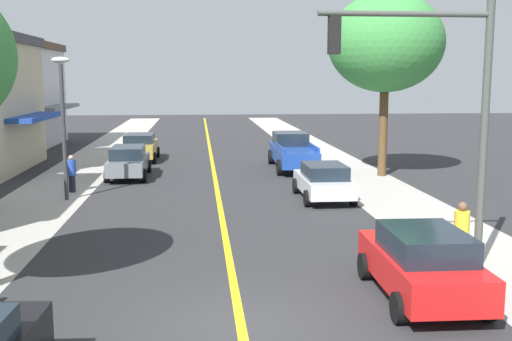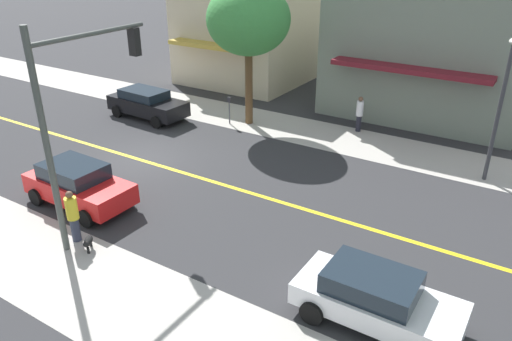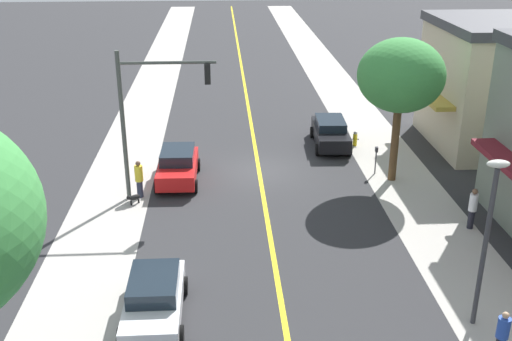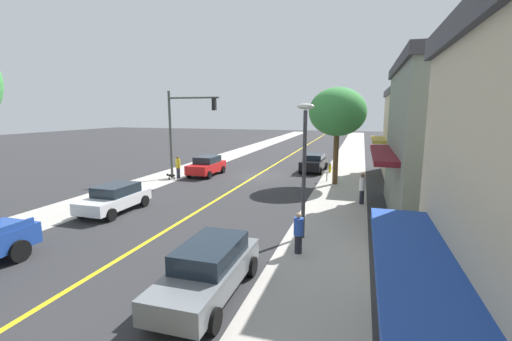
{
  "view_description": "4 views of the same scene",
  "coord_description": "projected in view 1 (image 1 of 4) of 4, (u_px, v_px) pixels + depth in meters",
  "views": [
    {
      "loc": [
        -0.79,
        -11.64,
        4.84
      ],
      "look_at": [
        1.06,
        7.94,
        1.87
      ],
      "focal_mm": 43.19,
      "sensor_mm": 36.0,
      "label": 1
    },
    {
      "loc": [
        14.11,
        14.96,
        9.0
      ],
      "look_at": [
        0.14,
        6.12,
        1.1
      ],
      "focal_mm": 34.86,
      "sensor_mm": 36.0,
      "label": 2
    },
    {
      "loc": [
        1.9,
        29.12,
        12.11
      ],
      "look_at": [
        0.39,
        3.87,
        1.64
      ],
      "focal_mm": 43.1,
      "sensor_mm": 36.0,
      "label": 3
    },
    {
      "loc": [
        -8.27,
        27.21,
        5.34
      ],
      "look_at": [
        -2.47,
        8.19,
        1.91
      ],
      "focal_mm": 24.28,
      "sensor_mm": 36.0,
      "label": 4
    }
  ],
  "objects": [
    {
      "name": "road_centerline_stripe",
      "position": [
        240.0,
        323.0,
        12.25
      ],
      "size": [
        0.2,
        126.0,
        0.0
      ],
      "primitive_type": "cube",
      "color": "yellow",
      "rests_on": "ground"
    },
    {
      "name": "white_sedan_right_curb",
      "position": [
        324.0,
        181.0,
        24.57
      ],
      "size": [
        1.99,
        4.16,
        1.45
      ],
      "rotation": [
        0.0,
        0.0,
        1.57
      ],
      "color": "silver",
      "rests_on": "ground"
    },
    {
      "name": "gold_sedan_left_curb",
      "position": [
        140.0,
        146.0,
        36.21
      ],
      "size": [
        2.08,
        4.39,
        1.58
      ],
      "rotation": [
        0.0,
        0.0,
        1.56
      ],
      "color": "#B29338",
      "rests_on": "ground"
    },
    {
      "name": "pedestrian_blue_shirt",
      "position": [
        72.0,
        173.0,
        26.16
      ],
      "size": [
        0.37,
        0.37,
        1.59
      ],
      "rotation": [
        0.0,
        0.0,
        0.07
      ],
      "color": "black",
      "rests_on": "ground"
    },
    {
      "name": "blue_pickup_truck",
      "position": [
        292.0,
        151.0,
        32.98
      ],
      "size": [
        2.25,
        6.17,
        1.88
      ],
      "rotation": [
        0.0,
        0.0,
        1.56
      ],
      "color": "#1E429E",
      "rests_on": "ground"
    },
    {
      "name": "pedestrian_yellow_shirt",
      "position": [
        461.0,
        235.0,
        15.39
      ],
      "size": [
        0.38,
        0.38,
        1.79
      ],
      "rotation": [
        0.0,
        0.0,
        5.38
      ],
      "color": "#33384C",
      "rests_on": "ground"
    },
    {
      "name": "small_dog",
      "position": [
        454.0,
        249.0,
        16.3
      ],
      "size": [
        0.62,
        0.54,
        0.51
      ],
      "rotation": [
        0.0,
        0.0,
        0.66
      ],
      "color": "black",
      "rests_on": "ground"
    },
    {
      "name": "ground_plane",
      "position": [
        240.0,
        323.0,
        12.25
      ],
      "size": [
        140.0,
        140.0,
        0.0
      ],
      "primitive_type": "plane",
      "color": "#2D2D30"
    },
    {
      "name": "street_lamp",
      "position": [
        63.0,
        111.0,
        24.1
      ],
      "size": [
        0.7,
        0.36,
        5.64
      ],
      "color": "#38383D",
      "rests_on": "ground"
    },
    {
      "name": "street_tree_left_near",
      "position": [
        386.0,
        43.0,
        29.73
      ],
      "size": [
        5.61,
        5.61,
        8.9
      ],
      "color": "brown",
      "rests_on": "ground"
    },
    {
      "name": "grey_sedan_left_curb",
      "position": [
        128.0,
        161.0,
        30.03
      ],
      "size": [
        1.94,
        4.71,
        1.54
      ],
      "rotation": [
        0.0,
        0.0,
        1.58
      ],
      "color": "slate",
      "rests_on": "ground"
    },
    {
      "name": "traffic_light_mast",
      "position": [
        439.0,
        93.0,
        14.91
      ],
      "size": [
        4.31,
        0.32,
        6.88
      ],
      "rotation": [
        0.0,
        0.0,
        3.14
      ],
      "color": "#474C47",
      "rests_on": "ground"
    },
    {
      "name": "red_sedan_right_curb",
      "position": [
        422.0,
        263.0,
        13.49
      ],
      "size": [
        2.09,
        4.2,
        1.59
      ],
      "rotation": [
        0.0,
        0.0,
        1.55
      ],
      "color": "red",
      "rests_on": "ground"
    }
  ]
}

